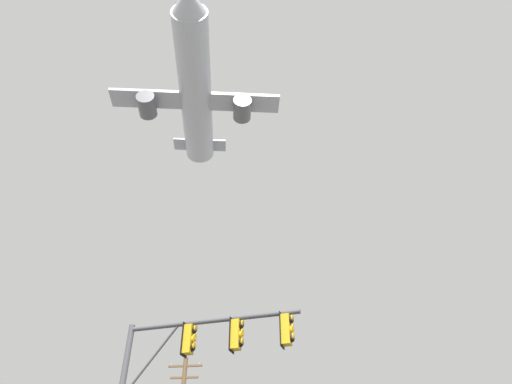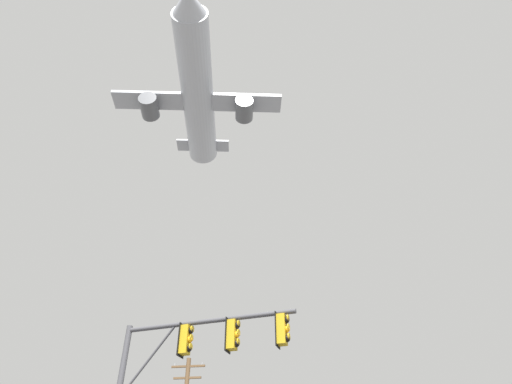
{
  "view_description": "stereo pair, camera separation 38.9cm",
  "coord_description": "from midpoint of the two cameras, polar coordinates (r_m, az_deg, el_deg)",
  "views": [
    {
      "loc": [
        0.91,
        -5.84,
        1.68
      ],
      "look_at": [
        -1.45,
        13.75,
        15.99
      ],
      "focal_mm": 30.47,
      "sensor_mm": 36.0,
      "label": 1
    },
    {
      "loc": [
        1.3,
        -5.79,
        1.68
      ],
      "look_at": [
        -1.45,
        13.75,
        15.99
      ],
      "focal_mm": 30.47,
      "sensor_mm": 36.0,
      "label": 2
    }
  ],
  "objects": [
    {
      "name": "airplane",
      "position": [
        44.17,
        -7.43,
        12.52
      ],
      "size": [
        16.68,
        21.59,
        5.88
      ],
      "color": "#B7BCC6"
    },
    {
      "name": "signal_pole_near",
      "position": [
        14.54,
        -8.45,
        -21.83
      ],
      "size": [
        5.84,
        1.25,
        6.67
      ],
      "color": "#4C4C51",
      "rests_on": "ground"
    }
  ]
}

